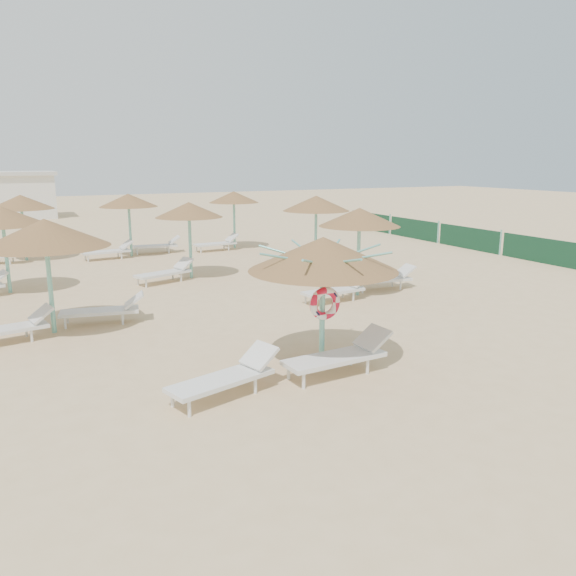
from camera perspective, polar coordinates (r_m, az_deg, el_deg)
name	(u,v)px	position (r m, az deg, el deg)	size (l,w,h in m)	color
ground	(300,365)	(11.43, 1.21, -7.80)	(120.00, 120.00, 0.00)	#D4B081
main_palapa	(323,255)	(10.80, 3.58, 3.40)	(2.90, 2.90, 2.60)	#6DBDAD
lounger_main_a	(227,376)	(9.93, -6.18, -8.91)	(2.16, 1.18, 0.75)	silver
lounger_main_b	(341,355)	(10.88, 5.40, -6.80)	(2.23, 0.81, 0.80)	silver
palapa_field	(159,212)	(20.05, -13.00, 7.56)	(14.39, 13.94, 2.72)	#6DBDAD
windbreak_fence	(469,238)	(27.37, 17.94, 4.83)	(0.08, 19.84, 1.10)	#194C36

